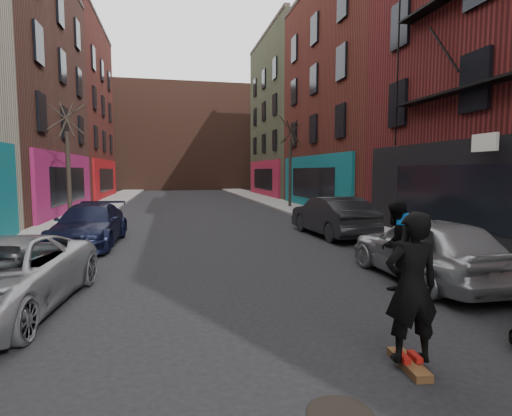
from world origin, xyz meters
name	(u,v)px	position (x,y,z in m)	size (l,w,h in m)	color
sidewalk_left	(109,203)	(-6.25, 30.00, 0.07)	(2.50, 84.00, 0.13)	gray
sidewalk_right	(269,201)	(6.25, 30.00, 0.07)	(2.50, 84.00, 0.13)	gray
buildings_right	(478,60)	(13.50, 16.00, 8.00)	(12.00, 56.00, 16.00)	#4B2E20
building_far	(182,139)	(0.00, 56.00, 7.00)	(40.00, 10.00, 14.00)	#47281E
tree_left_far	(68,152)	(-6.20, 18.00, 3.38)	(2.00, 2.00, 6.50)	black
tree_right_far	(290,155)	(6.20, 24.00, 3.53)	(2.00, 2.00, 6.80)	black
parked_left_end	(90,225)	(-4.33, 12.47, 0.69)	(1.94, 4.77, 1.38)	black
parked_right_far	(427,248)	(4.02, 6.19, 0.76)	(1.79, 4.44, 1.51)	#96999F
parked_right_end	(332,216)	(4.41, 12.61, 0.77)	(1.62, 4.64, 1.53)	black
skateboard	(409,364)	(1.28, 2.66, 0.05)	(0.22, 0.80, 0.10)	brown
skateboarder	(412,287)	(1.28, 2.66, 1.06)	(0.70, 0.46, 1.91)	black
pedestrian	(396,245)	(3.00, 5.84, 0.93)	(1.14, 1.11, 1.85)	black
manhole	(341,414)	(0.02, 1.92, 0.01)	(0.70, 0.70, 0.01)	black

